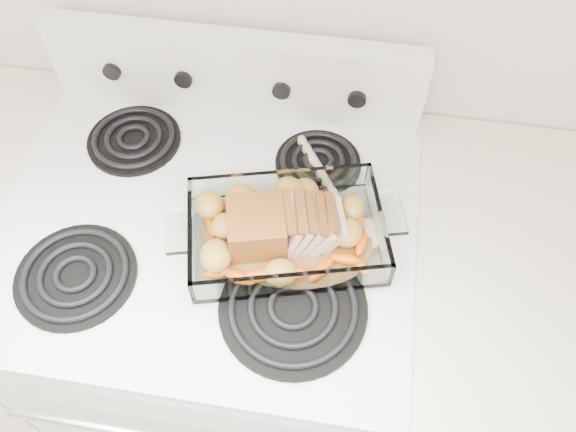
# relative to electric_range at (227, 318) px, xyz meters

# --- Properties ---
(electric_range) EXTENTS (0.78, 0.70, 1.12)m
(electric_range) POSITION_rel_electric_range_xyz_m (0.00, 0.00, 0.00)
(electric_range) COLOR silver
(electric_range) RESTS_ON ground
(counter_right) EXTENTS (0.58, 0.68, 0.93)m
(counter_right) POSITION_rel_electric_range_xyz_m (0.66, -0.00, -0.02)
(counter_right) COLOR silver
(counter_right) RESTS_ON ground
(baking_dish) EXTENTS (0.33, 0.22, 0.07)m
(baking_dish) POSITION_rel_electric_range_xyz_m (0.16, -0.03, 0.48)
(baking_dish) COLOR white
(baking_dish) RESTS_ON electric_range
(pork_roast) EXTENTS (0.20, 0.10, 0.08)m
(pork_roast) POSITION_rel_electric_range_xyz_m (0.14, -0.03, 0.51)
(pork_roast) COLOR brown
(pork_roast) RESTS_ON baking_dish
(roast_vegetables) EXTENTS (0.35, 0.19, 0.04)m
(roast_vegetables) POSITION_rel_electric_range_xyz_m (0.15, 0.00, 0.49)
(roast_vegetables) COLOR #CD4605
(roast_vegetables) RESTS_ON baking_dish
(wooden_spoon) EXTENTS (0.20, 0.26, 0.02)m
(wooden_spoon) POSITION_rel_electric_range_xyz_m (0.26, 0.05, 0.46)
(wooden_spoon) COLOR tan
(wooden_spoon) RESTS_ON electric_range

